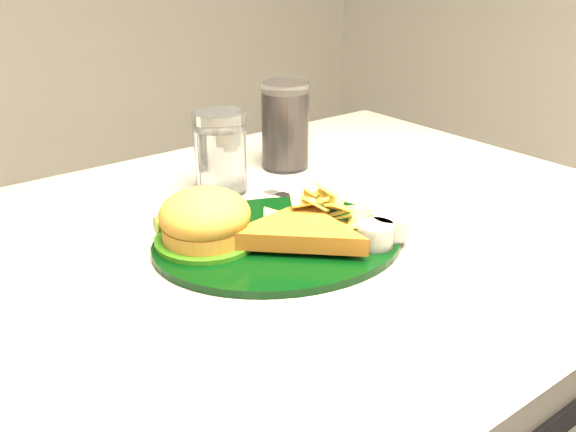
% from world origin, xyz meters
% --- Properties ---
extents(dinner_plate, '(0.39, 0.36, 0.07)m').
position_xyz_m(dinner_plate, '(0.03, -0.03, 0.79)').
color(dinner_plate, black).
rests_on(dinner_plate, table).
extents(water_glass, '(0.10, 0.10, 0.12)m').
position_xyz_m(water_glass, '(0.07, 0.17, 0.81)').
color(water_glass, silver).
rests_on(water_glass, table).
extents(cola_glass, '(0.09, 0.09, 0.14)m').
position_xyz_m(cola_glass, '(0.22, 0.20, 0.82)').
color(cola_glass, black).
rests_on(cola_glass, table).
extents(fork_napkin, '(0.13, 0.16, 0.01)m').
position_xyz_m(fork_napkin, '(0.12, 0.02, 0.76)').
color(fork_napkin, white).
rests_on(fork_napkin, table).
extents(wrapped_straw, '(0.19, 0.13, 0.01)m').
position_xyz_m(wrapped_straw, '(-0.03, 0.10, 0.75)').
color(wrapped_straw, white).
rests_on(wrapped_straw, table).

